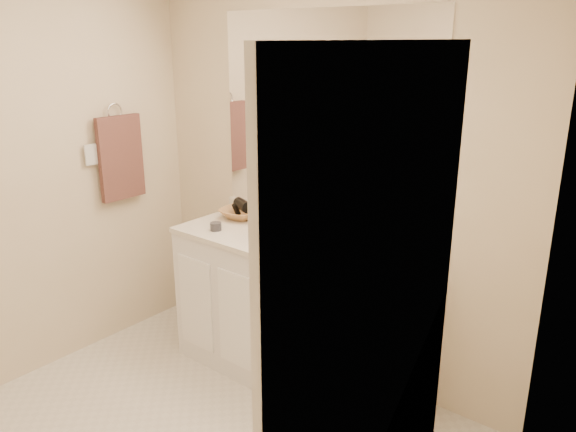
% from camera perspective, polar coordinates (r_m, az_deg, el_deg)
% --- Properties ---
extents(wall_back, '(2.60, 0.02, 2.40)m').
position_cam_1_polar(wall_back, '(3.35, 3.51, 3.76)').
color(wall_back, beige).
rests_on(wall_back, floor).
extents(wall_right, '(0.02, 2.60, 2.40)m').
position_cam_1_polar(wall_right, '(1.68, 14.05, -11.57)').
color(wall_right, beige).
rests_on(wall_right, floor).
extents(vanity_cabinet, '(1.50, 0.55, 0.85)m').
position_cam_1_polar(vanity_cabinet, '(3.42, 0.53, -9.84)').
color(vanity_cabinet, white).
rests_on(vanity_cabinet, floor).
extents(countertop, '(1.52, 0.57, 0.03)m').
position_cam_1_polar(countertop, '(3.24, 0.56, -2.91)').
color(countertop, silver).
rests_on(countertop, vanity_cabinet).
extents(backsplash, '(1.52, 0.03, 0.08)m').
position_cam_1_polar(backsplash, '(3.41, 3.27, -0.85)').
color(backsplash, silver).
rests_on(backsplash, countertop).
extents(sink_basin, '(0.37, 0.37, 0.02)m').
position_cam_1_polar(sink_basin, '(3.22, 0.34, -2.96)').
color(sink_basin, beige).
rests_on(sink_basin, countertop).
extents(faucet, '(0.02, 0.02, 0.11)m').
position_cam_1_polar(faucet, '(3.33, 2.27, -1.03)').
color(faucet, silver).
rests_on(faucet, countertop).
extents(mirror, '(1.48, 0.01, 1.20)m').
position_cam_1_polar(mirror, '(3.27, 3.56, 9.87)').
color(mirror, white).
rests_on(mirror, wall_back).
extents(blue_mug, '(0.10, 0.10, 0.11)m').
position_cam_1_polar(blue_mug, '(3.38, -0.24, -0.71)').
color(blue_mug, '#16269B').
rests_on(blue_mug, countertop).
extents(tan_cup, '(0.09, 0.09, 0.09)m').
position_cam_1_polar(tan_cup, '(3.24, 3.46, -1.74)').
color(tan_cup, beige).
rests_on(tan_cup, countertop).
extents(toothbrush, '(0.02, 0.04, 0.20)m').
position_cam_1_polar(toothbrush, '(3.20, 3.64, -0.04)').
color(toothbrush, '#F34092').
rests_on(toothbrush, tan_cup).
extents(mouthwash_bottle, '(0.08, 0.08, 0.16)m').
position_cam_1_polar(mouthwash_bottle, '(3.08, 4.76, -2.21)').
color(mouthwash_bottle, '#0C9596').
rests_on(mouthwash_bottle, countertop).
extents(clear_pump_bottle, '(0.07, 0.07, 0.15)m').
position_cam_1_polar(clear_pump_bottle, '(3.03, 11.71, -2.88)').
color(clear_pump_bottle, white).
rests_on(clear_pump_bottle, countertop).
extents(soap_dish, '(0.13, 0.11, 0.01)m').
position_cam_1_polar(soap_dish, '(2.93, 6.08, -4.82)').
color(soap_dish, silver).
rests_on(soap_dish, countertop).
extents(green_soap, '(0.08, 0.06, 0.02)m').
position_cam_1_polar(green_soap, '(2.92, 6.09, -4.49)').
color(green_soap, '#6AD834').
rests_on(green_soap, soap_dish).
extents(orange_comb, '(0.11, 0.05, 0.00)m').
position_cam_1_polar(orange_comb, '(2.99, 0.17, -4.38)').
color(orange_comb, '#EA5718').
rests_on(orange_comb, countertop).
extents(dark_jar, '(0.09, 0.09, 0.05)m').
position_cam_1_polar(dark_jar, '(3.45, -7.34, -1.06)').
color(dark_jar, '#333238').
rests_on(dark_jar, countertop).
extents(extra_white_bottle, '(0.07, 0.07, 0.16)m').
position_cam_1_polar(extra_white_bottle, '(3.43, -2.38, -0.02)').
color(extra_white_bottle, white).
rests_on(extra_white_bottle, countertop).
extents(soap_bottle_white, '(0.09, 0.09, 0.21)m').
position_cam_1_polar(soap_bottle_white, '(3.50, -0.99, 0.73)').
color(soap_bottle_white, white).
rests_on(soap_bottle_white, countertop).
extents(soap_bottle_cream, '(0.09, 0.09, 0.15)m').
position_cam_1_polar(soap_bottle_cream, '(3.58, -1.99, 0.62)').
color(soap_bottle_cream, beige).
rests_on(soap_bottle_cream, countertop).
extents(soap_bottle_yellow, '(0.19, 0.19, 0.19)m').
position_cam_1_polar(soap_bottle_yellow, '(3.58, -2.41, 0.96)').
color(soap_bottle_yellow, gold).
rests_on(soap_bottle_yellow, countertop).
extents(wicker_basket, '(0.28, 0.28, 0.06)m').
position_cam_1_polar(wicker_basket, '(3.67, -4.82, 0.29)').
color(wicker_basket, '#A87343').
rests_on(wicker_basket, countertop).
extents(hair_dryer, '(0.16, 0.12, 0.07)m').
position_cam_1_polar(hair_dryer, '(3.64, -4.61, 1.11)').
color(hair_dryer, black).
rests_on(hair_dryer, wicker_basket).
extents(towel_ring, '(0.01, 0.11, 0.11)m').
position_cam_1_polar(towel_ring, '(3.83, -17.19, 10.11)').
color(towel_ring, silver).
rests_on(towel_ring, wall_left).
extents(hand_towel, '(0.04, 0.32, 0.55)m').
position_cam_1_polar(hand_towel, '(3.86, -16.62, 5.68)').
color(hand_towel, '#39211E').
rests_on(hand_towel, towel_ring).
extents(switch_plate, '(0.01, 0.08, 0.13)m').
position_cam_1_polar(switch_plate, '(3.76, -19.38, 5.90)').
color(switch_plate, silver).
rests_on(switch_plate, wall_left).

